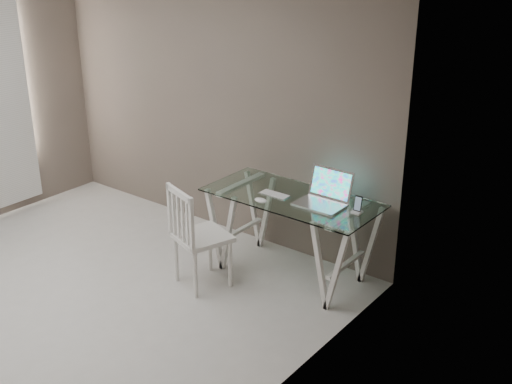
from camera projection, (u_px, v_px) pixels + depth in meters
desk at (291, 235)px, 5.55m from camera, size 1.50×0.70×0.75m
chair at (194, 233)px, 5.32m from camera, size 0.53×0.53×0.91m
laptop at (325, 196)px, 5.26m from camera, size 0.39×0.35×0.27m
keyboard at (275, 194)px, 5.45m from camera, size 0.27×0.12×0.01m
mouse at (261, 200)px, 5.29m from camera, size 0.12×0.07×0.04m
phone_dock at (357, 208)px, 5.09m from camera, size 0.08×0.08×0.14m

